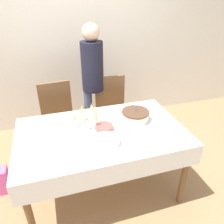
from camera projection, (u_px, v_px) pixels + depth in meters
ground_plane at (103, 188)px, 2.45m from camera, size 12.00×12.00×0.00m
wall_back at (72, 38)px, 3.13m from camera, size 8.00×0.05×2.70m
dining_table at (102, 140)px, 2.13m from camera, size 1.58×0.96×0.77m
dining_chair_far_left at (59, 117)px, 2.77m from camera, size 0.46×0.46×0.97m
dining_chair_far_right at (112, 109)px, 2.95m from camera, size 0.43×0.43×0.97m
birthday_cake at (135, 116)px, 2.23m from camera, size 0.28×0.28×0.18m
champagne_tray at (88, 118)px, 2.14m from camera, size 0.35×0.35×0.18m
plate_stack_main at (106, 141)px, 1.90m from camera, size 0.24×0.24×0.05m
plate_stack_dessert at (104, 127)px, 2.09m from camera, size 0.18×0.18×0.04m
cake_knife at (153, 128)px, 2.12m from camera, size 0.30×0.05×0.00m
fork_pile at (89, 146)px, 1.86m from camera, size 0.17×0.06×0.02m
napkin_pile at (84, 138)px, 1.97m from camera, size 0.15×0.15×0.01m
person_standing at (93, 76)px, 2.81m from camera, size 0.28×0.28×1.62m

